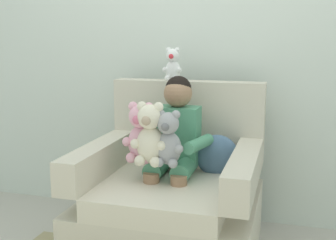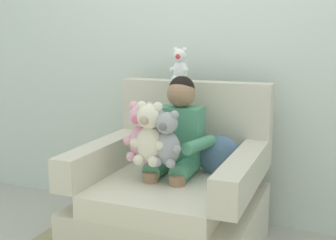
{
  "view_description": "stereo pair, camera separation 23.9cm",
  "coord_description": "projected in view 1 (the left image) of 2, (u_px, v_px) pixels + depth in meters",
  "views": [
    {
      "loc": [
        0.65,
        -2.3,
        1.28
      ],
      "look_at": [
        -0.0,
        -0.05,
        0.83
      ],
      "focal_mm": 45.87,
      "sensor_mm": 36.0,
      "label": 1
    },
    {
      "loc": [
        0.87,
        -2.23,
        1.28
      ],
      "look_at": [
        -0.0,
        -0.05,
        0.83
      ],
      "focal_mm": 45.87,
      "sensor_mm": 36.0,
      "label": 2
    }
  ],
  "objects": [
    {
      "name": "back_wall",
      "position": [
        197.0,
        35.0,
        2.98
      ],
      "size": [
        6.0,
        0.1,
        2.6
      ],
      "primitive_type": "cube",
      "color": "silver",
      "rests_on": "ground"
    },
    {
      "name": "armchair",
      "position": [
        173.0,
        201.0,
        2.57
      ],
      "size": [
        0.99,
        0.96,
        1.01
      ],
      "color": "beige",
      "rests_on": "ground"
    },
    {
      "name": "seated_child",
      "position": [
        174.0,
        139.0,
        2.54
      ],
      "size": [
        0.45,
        0.39,
        0.82
      ],
      "rotation": [
        0.0,
        0.0,
        0.07
      ],
      "color": "#4C9370",
      "rests_on": "armchair"
    },
    {
      "name": "plush_pink",
      "position": [
        141.0,
        134.0,
        2.42
      ],
      "size": [
        0.2,
        0.16,
        0.34
      ],
      "rotation": [
        0.0,
        0.0,
        0.16
      ],
      "color": "#EAA8BC",
      "rests_on": "armchair"
    },
    {
      "name": "plush_cream",
      "position": [
        150.0,
        135.0,
        2.36
      ],
      "size": [
        0.21,
        0.17,
        0.35
      ],
      "rotation": [
        0.0,
        0.0,
        0.06
      ],
      "color": "silver",
      "rests_on": "armchair"
    },
    {
      "name": "plush_grey",
      "position": [
        168.0,
        140.0,
        2.34
      ],
      "size": [
        0.18,
        0.15,
        0.31
      ],
      "rotation": [
        0.0,
        0.0,
        0.13
      ],
      "color": "#9E9EA3",
      "rests_on": "armchair"
    },
    {
      "name": "plush_white_on_backrest",
      "position": [
        173.0,
        65.0,
        2.8
      ],
      "size": [
        0.13,
        0.1,
        0.22
      ],
      "rotation": [
        0.0,
        0.0,
        0.1
      ],
      "color": "white",
      "rests_on": "armchair"
    },
    {
      "name": "throw_pillow",
      "position": [
        217.0,
        156.0,
        2.59
      ],
      "size": [
        0.27,
        0.15,
        0.26
      ],
      "primitive_type": "ellipsoid",
      "rotation": [
        0.0,
        0.0,
        0.11
      ],
      "color": "slate",
      "rests_on": "armchair"
    }
  ]
}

